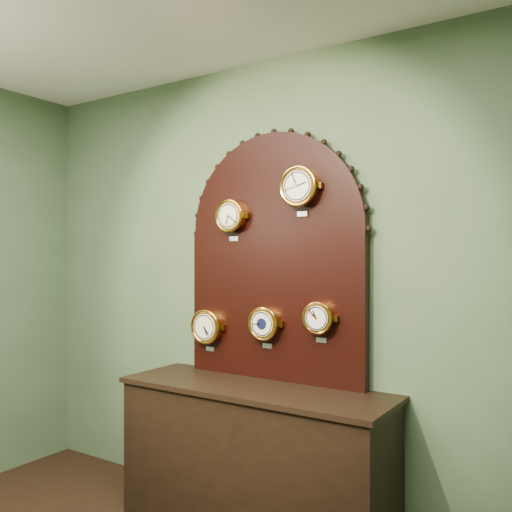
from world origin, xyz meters
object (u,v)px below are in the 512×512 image
Objects in this scene: display_board at (274,248)px; hygrometer at (207,326)px; shop_counter at (254,461)px; roman_clock at (231,216)px; arabic_clock at (300,187)px; tide_clock at (319,318)px; barometer at (265,323)px.

display_board reaches higher than hygrometer.
shop_counter is 1.25m from display_board.
hygrometer is at bearing -179.86° from roman_clock.
display_board reaches higher than arabic_clock.
barometer is at bearing -179.89° from tide_clock.
arabic_clock is at bearing -0.03° from hygrometer.
roman_clock reaches higher than tide_clock.
display_board is at bearing 169.01° from tide_clock.
shop_counter is 5.76× the size of hygrometer.
roman_clock is (-0.28, -0.07, 0.20)m from display_board.
shop_counter is 6.15× the size of roman_clock.
hygrometer is at bearing -179.95° from barometer.
shop_counter is at bearing -29.21° from roman_clock.
display_board is 5.27× the size of arabic_clock.
arabic_clock is (0.21, 0.15, 1.58)m from shop_counter.
barometer is 1.07× the size of tide_clock.
barometer is (-0.24, 0.00, -0.81)m from arabic_clock.
barometer is at bearing 179.83° from arabic_clock.
hygrometer is 0.81m from tide_clock.
arabic_clock is 1.09m from hygrometer.
shop_counter is 1.46m from roman_clock.
display_board reaches higher than barometer.
roman_clock is (-0.28, 0.15, 1.43)m from shop_counter.
display_board is at bearing 13.51° from roman_clock.
hygrometer is at bearing -171.84° from display_board.
barometer is (0.44, 0.00, 0.05)m from hygrometer.
tide_clock is (0.80, 0.00, 0.11)m from hygrometer.
barometer is (0.25, -0.00, -0.66)m from roman_clock.
display_board is at bearing 68.71° from barometer.
hygrometer reaches higher than shop_counter.
roman_clock reaches higher than shop_counter.
arabic_clock is at bearing 35.58° from shop_counter.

